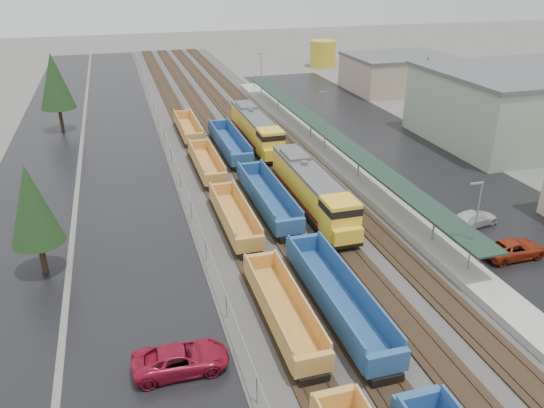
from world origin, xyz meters
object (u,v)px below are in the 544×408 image
at_px(locomotive_lead, 313,191).
at_px(parked_car_west_c, 181,359).
at_px(parked_car_east_b, 514,249).
at_px(locomotive_trail, 256,130).
at_px(well_string_yellow, 255,257).
at_px(well_string_blue, 337,298).
at_px(storage_tank, 323,54).
at_px(parked_car_east_c, 474,219).

xyz_separation_m(locomotive_lead, parked_car_west_c, (-15.15, -18.40, -1.47)).
bearing_deg(parked_car_east_b, parked_car_west_c, 100.38).
height_order(locomotive_trail, well_string_yellow, locomotive_trail).
bearing_deg(well_string_blue, storage_tank, 69.23).
height_order(locomotive_lead, parked_car_west_c, locomotive_lead).
bearing_deg(locomotive_trail, parked_car_east_c, -64.51).
height_order(well_string_blue, storage_tank, storage_tank).
bearing_deg(locomotive_trail, well_string_yellow, -105.15).
distance_m(well_string_yellow, well_string_blue, 8.21).
bearing_deg(storage_tank, locomotive_trail, -119.82).
bearing_deg(locomotive_lead, well_string_yellow, -133.14).
relative_size(locomotive_lead, well_string_blue, 0.22).
height_order(locomotive_lead, parked_car_east_c, locomotive_lead).
relative_size(locomotive_lead, locomotive_trail, 1.00).
bearing_deg(parked_car_west_c, locomotive_trail, -20.20).
height_order(locomotive_trail, well_string_blue, locomotive_trail).
bearing_deg(well_string_yellow, locomotive_lead, 46.86).
xyz_separation_m(locomotive_lead, well_string_blue, (-4.00, -15.71, -1.08)).
height_order(well_string_yellow, parked_car_east_c, well_string_yellow).
distance_m(locomotive_trail, well_string_blue, 36.94).
xyz_separation_m(parked_car_west_c, parked_car_east_c, (28.48, 11.45, -0.09)).
bearing_deg(parked_car_east_c, locomotive_trail, 14.24).
distance_m(parked_car_west_c, parked_car_east_b, 28.67).
xyz_separation_m(locomotive_trail, parked_car_west_c, (-15.15, -39.40, -1.47)).
bearing_deg(locomotive_lead, parked_car_east_c, -27.52).
bearing_deg(parked_car_east_b, storage_tank, -11.82).
distance_m(storage_tank, parked_car_east_c, 80.76).
bearing_deg(well_string_yellow, locomotive_trail, 74.85).
bearing_deg(parked_car_east_c, well_string_blue, 105.59).
bearing_deg(well_string_blue, parked_car_east_b, 9.78).
bearing_deg(well_string_blue, locomotive_lead, 75.71).
bearing_deg(well_string_yellow, well_string_blue, -60.85).
bearing_deg(locomotive_trail, locomotive_lead, -90.00).
relative_size(locomotive_lead, parked_car_west_c, 3.24).
bearing_deg(parked_car_west_c, parked_car_east_b, -77.88).
relative_size(storage_tank, parked_car_west_c, 1.01).
bearing_deg(parked_car_east_c, parked_car_west_c, 100.66).
bearing_deg(storage_tank, parked_car_east_c, -101.44).
bearing_deg(locomotive_lead, parked_car_east_b, -44.61).
height_order(locomotive_lead, well_string_yellow, locomotive_lead).
bearing_deg(parked_car_west_c, storage_tank, -25.32).
bearing_deg(parked_car_east_b, locomotive_lead, 44.48).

